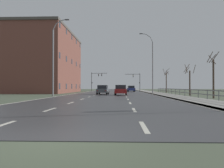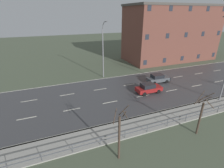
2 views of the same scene
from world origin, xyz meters
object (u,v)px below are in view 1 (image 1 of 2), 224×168
Objects in this scene: car_near_left at (121,90)px; street_lamp_left_bank at (54,58)px; car_distant at (131,89)px; brick_building at (49,62)px; traffic_signal_left at (95,78)px; car_near_right at (103,90)px; traffic_signal_right at (137,79)px; street_lamp_midground at (152,64)px.

street_lamp_left_bank is at bearing -153.35° from car_near_left.
car_distant is 0.17× the size of brick_building.
brick_building is (-8.14, -23.23, 2.76)m from traffic_signal_left.
car_distant is at bearing 84.47° from car_near_left.
car_near_right is at bearing 128.25° from car_near_left.
brick_building is at bearing -161.36° from car_distant.
traffic_signal_right is 0.96× the size of traffic_signal_left.
car_near_right is 4.99m from car_near_left.
car_near_left is at bearing -49.37° from car_near_right.
brick_building reaches higher than car_distant.
brick_building is (-22.21, 8.58, 1.30)m from street_lamp_midground.
traffic_signal_left is 36.54m from car_near_right.
car_near_right is (-5.69, -20.44, 0.00)m from car_distant.
car_near_right is at bearing -154.68° from street_lamp_midground.
street_lamp_left_bank is 47.93m from traffic_signal_right.
street_lamp_midground reaches higher than traffic_signal_left.
car_near_right is (-8.42, -37.30, -2.96)m from traffic_signal_right.
traffic_signal_right reaches higher than car_near_right.
car_distant and car_near_left have the same top height.
traffic_signal_right is at bearing 80.34° from car_near_right.
brick_building is at bearing -131.56° from traffic_signal_right.
street_lamp_midground is 17.22m from car_distant.
street_lamp_midground is 10.93m from car_near_right.
traffic_signal_left is 1.45× the size of car_near_left.
street_lamp_left_bank is 2.51× the size of car_distant.
street_lamp_midground is 2.71× the size of car_distant.
street_lamp_midground is 1.91× the size of traffic_signal_left.
street_lamp_midground is at bearing 55.07° from car_near_left.
car_near_left is at bearing -45.64° from brick_building.
traffic_signal_right is 38.36m from car_near_right.
traffic_signal_right is 17.34m from car_distant.
traffic_signal_right is (-0.47, 33.10, -1.80)m from street_lamp_midground.
traffic_signal_left reaches higher than traffic_signal_right.
traffic_signal_left is (0.84, 44.40, -1.07)m from street_lamp_left_bank.
traffic_signal_left is at bearing 101.24° from car_near_right.
brick_building is (-13.32, 12.78, 6.06)m from car_near_right.
street_lamp_midground is 19.52m from street_lamp_left_bank.
car_near_left is (-2.65, -24.40, 0.00)m from car_distant.
car_near_left is 24.19m from brick_building.
traffic_signal_right is (14.44, 45.68, -1.41)m from street_lamp_left_bank.
street_lamp_midground reaches higher than car_distant.
street_lamp_left_bank reaches higher than car_distant.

